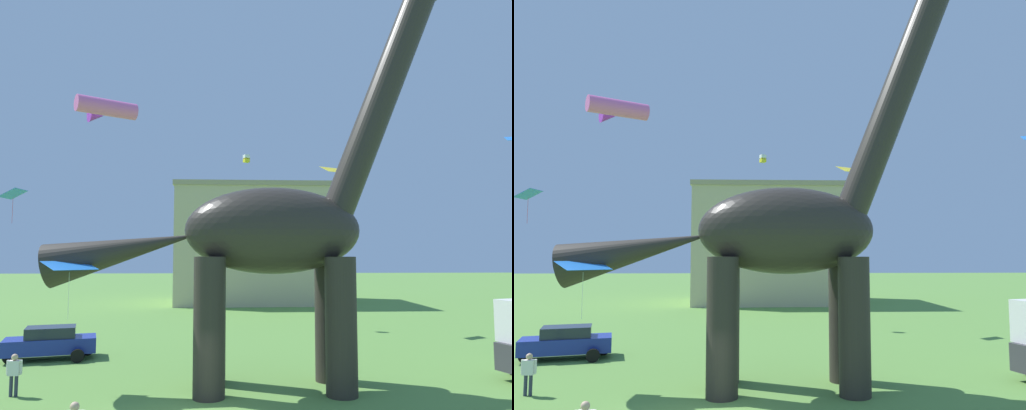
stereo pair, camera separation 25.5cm
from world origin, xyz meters
TOP-DOWN VIEW (x-y plane):
  - dinosaur_sculpture at (2.86, 3.63)m, footprint 15.79×3.34m
  - parked_sedan_left at (-7.34, 9.66)m, footprint 4.52×2.79m
  - person_vendor_side at (-6.40, 3.14)m, footprint 0.56×0.25m
  - kite_high_left at (-4.42, 2.61)m, footprint 2.05×2.01m
  - kite_apex at (8.41, 18.18)m, footprint 1.84×1.64m
  - kite_near_high at (-7.54, 5.11)m, footprint 0.82×1.12m
  - kite_drifting at (-2.30, -1.71)m, footprint 1.67×1.75m
  - kite_near_low at (2.56, 21.17)m, footprint 0.52×0.52m
  - background_building_block at (3.82, 38.76)m, footprint 15.90×11.86m

SIDE VIEW (x-z plane):
  - parked_sedan_left at x=-7.34m, z-range 0.03..1.58m
  - person_vendor_side at x=-6.40m, z-range 0.16..1.65m
  - kite_high_left at x=-4.42m, z-range 3.62..5.67m
  - dinosaur_sculpture at x=2.86m, z-range -2.28..14.22m
  - background_building_block at x=3.82m, z-range 0.01..12.26m
  - kite_near_high at x=-7.54m, z-range 6.81..8.20m
  - kite_drifting at x=-2.30m, z-range 8.90..9.39m
  - kite_apex at x=8.41m, z-range 10.58..11.08m
  - kite_near_low at x=2.56m, z-range 11.84..12.41m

